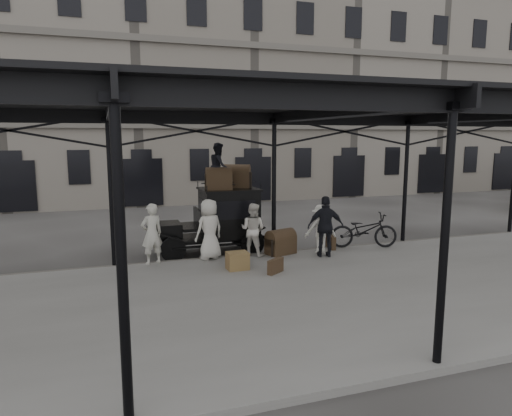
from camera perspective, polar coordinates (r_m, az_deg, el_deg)
The scene contains 18 objects.
ground at distance 13.31m, azimuth 5.27°, elevation -8.11°, with size 120.00×120.00×0.00m, color #383533.
platform at distance 11.58m, azimuth 9.30°, elevation -10.45°, with size 28.00×8.00×0.15m, color slate.
canopy at distance 11.20m, azimuth 9.22°, elevation 12.42°, with size 22.50×9.00×4.74m.
building_frontage at distance 30.24m, azimuth -8.80°, elevation 14.74°, with size 64.00×8.00×14.00m, color slate.
taxi at distance 15.33m, azimuth -4.55°, elevation -1.20°, with size 3.65×1.55×2.18m.
porter_left at distance 13.79m, azimuth -12.90°, elevation -3.16°, with size 0.66×0.43×1.81m, color beige.
porter_midleft at distance 14.43m, azimuth -0.41°, elevation -2.69°, with size 0.81×0.63×1.67m, color silver.
porter_centre at distance 14.05m, azimuth -5.85°, elevation -2.66°, with size 0.91×0.59×1.86m, color beige.
porter_official at distance 14.41m, azimuth 8.71°, elevation -2.32°, with size 1.12×0.47×1.92m, color black.
porter_right at distance 14.86m, azimuth 8.07°, elevation -2.62°, with size 1.02×0.59×1.58m, color silver.
bicycle at distance 15.92m, azimuth 13.33°, elevation -2.73°, with size 0.79×2.26×1.18m, color black.
porter_roof at distance 15.02m, azimuth -4.66°, elevation 5.26°, with size 0.74×0.57×1.52m, color black.
steamer_trunk_roof_near at distance 14.90m, azimuth -4.69°, elevation 3.47°, with size 0.83×0.51×0.61m, color #3F321D, non-canonical shape.
steamer_trunk_roof_far at distance 15.53m, azimuth -2.39°, elevation 3.79°, with size 0.88×0.54×0.65m, color #3F321D, non-canonical shape.
steamer_trunk_platform at distance 14.73m, azimuth 3.10°, elevation -4.47°, with size 0.91×0.56×0.67m, color #3F321D, non-canonical shape.
wicker_hamper at distance 13.05m, azimuth -2.33°, elevation -6.60°, with size 0.60×0.45×0.50m, color olive.
suitcase_upright at distance 15.62m, azimuth 9.32°, elevation -4.20°, with size 0.15×0.60×0.45m, color #3F321D.
suitcase_flat at distance 12.72m, azimuth 2.45°, elevation -7.26°, with size 0.60×0.15×0.40m, color #3F321D.
Camera 1 is at (-5.15, -11.64, 3.90)m, focal length 32.00 mm.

